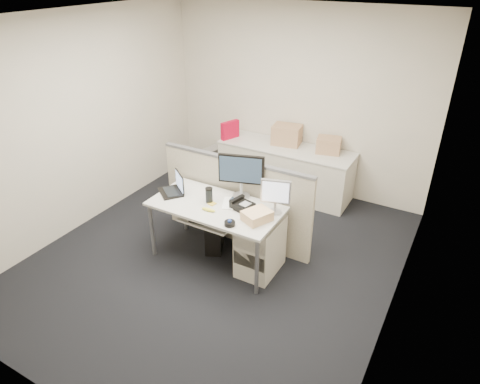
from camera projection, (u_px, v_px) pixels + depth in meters
The scene contains 29 objects.
floor at pixel (217, 258), 5.17m from camera, with size 4.00×4.50×0.01m, color black.
ceiling at pixel (210, 18), 3.88m from camera, with size 4.00×4.50×0.01m, color white.
wall_back at pixel (297, 101), 6.24m from camera, with size 4.00×0.02×2.70m, color beige.
wall_front at pixel (29, 274), 2.80m from camera, with size 4.00×0.02×2.70m, color beige.
wall_left at pixel (81, 123), 5.39m from camera, with size 0.02×4.50×2.70m, color beige.
wall_right at pixel (411, 201), 3.66m from camera, with size 0.02×4.50×2.70m, color beige.
desk at pixel (216, 210), 4.85m from camera, with size 1.50×0.75×0.73m.
keyboard_tray at pixel (207, 221), 4.73m from camera, with size 0.62×0.32×0.02m, color white.
drawer_pedestal at pixel (260, 246), 4.81m from camera, with size 0.40×0.55×0.65m, color beige.
cubicle_partition at pixel (236, 202), 5.25m from camera, with size 2.00×0.06×1.10m, color beige.
back_counter at pixel (285, 170), 6.47m from camera, with size 2.00×0.60×0.72m, color beige.
monitor_main at pixel (241, 176), 4.87m from camera, with size 0.53×0.20×0.53m, color black.
monitor_small at pixel (275, 197), 4.58m from camera, with size 0.32×0.16×0.39m, color #B7B7BC.
laptop at pixel (170, 184), 5.02m from camera, with size 0.32×0.24×0.24m, color black.
trackball at pixel (230, 223), 4.44m from camera, with size 0.12×0.12×0.04m, color black.
desk_phone at pixel (242, 206), 4.73m from camera, with size 0.23×0.19×0.07m, color black.
paper_stack at pixel (233, 203), 4.84m from camera, with size 0.22×0.28×0.01m, color white.
sticky_pad at pixel (212, 204), 4.84m from camera, with size 0.08×0.08×0.01m, color yellow.
travel_mug at pixel (209, 196), 4.84m from camera, with size 0.08×0.08×0.17m, color black.
banana at pixel (208, 210), 4.70m from camera, with size 0.17×0.04×0.04m, color #FFF440.
cellphone at pixel (232, 199), 4.93m from camera, with size 0.05×0.09×0.01m, color black.
manila_folders at pixel (257, 216), 4.52m from camera, with size 0.22×0.29×0.11m, color #DFB588.
keyboard at pixel (209, 222), 4.67m from camera, with size 0.43×0.15×0.02m, color black.
pc_tower_desk at pixel (215, 230), 5.28m from camera, with size 0.19×0.48×0.45m, color black.
pc_tower_spare_dark at pixel (216, 171), 6.77m from camera, with size 0.19×0.46×0.43m, color black.
pc_tower_spare_silver at pixel (216, 159), 7.18m from camera, with size 0.19×0.47×0.44m, color #B7B7BC.
cardboard_box_left at pixel (287, 135), 6.34m from camera, with size 0.41×0.31×0.31m, color tan.
cardboard_box_right at pixel (329, 146), 6.07m from camera, with size 0.33×0.26×0.24m, color tan.
red_binder at pixel (230, 131), 6.54m from camera, with size 0.07×0.31×0.29m, color #B70424.
Camera 1 is at (2.29, -3.49, 3.16)m, focal length 32.00 mm.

